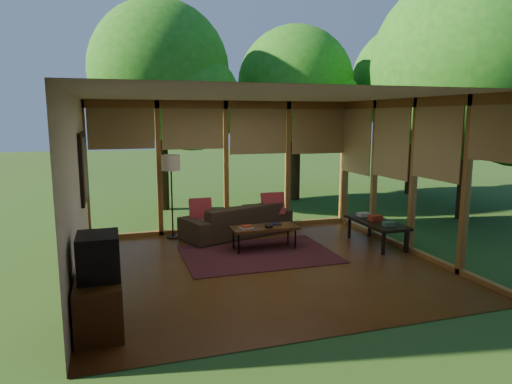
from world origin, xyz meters
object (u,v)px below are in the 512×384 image
object	(u,v)px
sofa	(237,219)
media_cabinet	(99,303)
side_console	(376,223)
television	(99,256)
coffee_table	(264,228)
floor_lamp	(171,167)

from	to	relation	value
sofa	media_cabinet	bearing A→B (deg)	34.62
sofa	side_console	xyz separation A→B (m)	(2.31, -1.45, 0.08)
sofa	television	distance (m)	4.37
media_cabinet	coffee_table	xyz separation A→B (m)	(2.77, 2.39, 0.09)
floor_lamp	side_console	distance (m)	4.06
floor_lamp	coffee_table	size ratio (longest dim) A/B	1.38
floor_lamp	side_console	xyz separation A→B (m)	(3.57, -1.65, -1.00)
television	side_console	xyz separation A→B (m)	(4.85, 2.05, -0.44)
television	coffee_table	distance (m)	3.68
media_cabinet	coffee_table	bearing A→B (deg)	40.82
media_cabinet	floor_lamp	world-z (taller)	floor_lamp
floor_lamp	television	bearing A→B (deg)	-109.01
coffee_table	side_console	bearing A→B (deg)	-9.20
media_cabinet	floor_lamp	xyz separation A→B (m)	(1.30, 3.70, 1.11)
floor_lamp	coffee_table	distance (m)	2.22
sofa	coffee_table	distance (m)	1.14
sofa	television	world-z (taller)	television
coffee_table	floor_lamp	bearing A→B (deg)	138.42
sofa	side_console	bearing A→B (deg)	128.52
floor_lamp	side_console	world-z (taller)	floor_lamp
floor_lamp	media_cabinet	bearing A→B (deg)	-109.29
sofa	floor_lamp	bearing A→B (deg)	-27.95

